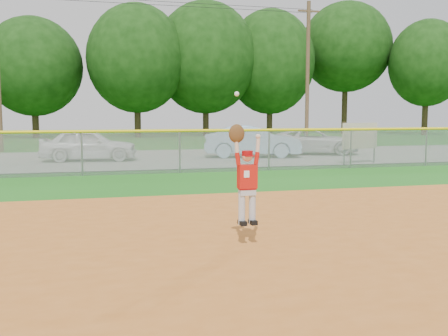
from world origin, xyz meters
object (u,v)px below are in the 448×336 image
at_px(car_blue, 252,141).
at_px(sponsor_sign, 360,137).
at_px(car_white_b, 313,141).
at_px(car_white_a, 89,145).
at_px(ballplayer, 246,175).

height_order(car_blue, sponsor_sign, sponsor_sign).
bearing_deg(sponsor_sign, car_white_b, 88.60).
bearing_deg(car_white_b, sponsor_sign, -163.26).
xyz_separation_m(car_blue, sponsor_sign, (3.44, -4.02, 0.36)).
relative_size(car_blue, sponsor_sign, 2.43).
distance_m(car_blue, car_white_b, 3.68).
bearing_deg(car_blue, sponsor_sign, -127.26).
xyz_separation_m(car_white_a, sponsor_sign, (10.97, -3.98, 0.40)).
bearing_deg(ballplayer, car_blue, 72.45).
height_order(car_blue, car_white_b, car_blue).
bearing_deg(ballplayer, sponsor_sign, 53.80).
xyz_separation_m(car_blue, car_white_b, (3.56, 0.94, -0.10)).
bearing_deg(car_white_b, ballplayer, 170.81).
bearing_deg(car_white_a, ballplayer, -165.48).
bearing_deg(ballplayer, car_white_a, 99.93).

